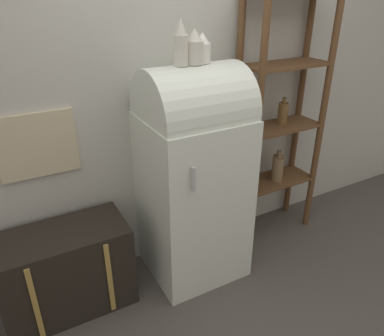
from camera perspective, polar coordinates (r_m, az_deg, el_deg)
name	(u,v)px	position (r m, az deg, el deg)	size (l,w,h in m)	color
ground_plane	(211,286)	(2.76, 2.90, -17.54)	(12.00, 12.00, 0.00)	#4C4742
wall_back	(169,78)	(2.56, -3.45, 13.56)	(7.00, 0.09, 2.70)	#B7B7AD
refrigerator	(193,173)	(2.49, 0.21, -0.80)	(0.63, 0.62, 1.49)	silver
suitcase_trunk	(67,270)	(2.58, -18.57, -14.54)	(0.79, 0.41, 0.57)	black
shelf_unit	(280,118)	(2.95, 13.30, 7.40)	(0.68, 0.31, 1.87)	brown
vase_left	(181,44)	(2.19, -1.70, 18.40)	(0.08, 0.08, 0.26)	beige
vase_center	(194,48)	(2.24, 0.36, 17.88)	(0.11, 0.11, 0.20)	beige
vase_right	(202,49)	(2.28, 1.56, 17.71)	(0.10, 0.10, 0.17)	white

